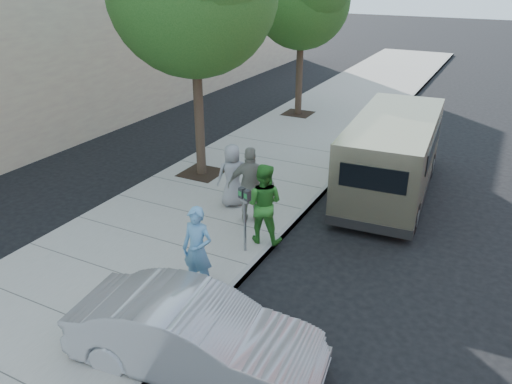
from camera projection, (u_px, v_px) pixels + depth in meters
ground at (227, 227)px, 12.50m from camera, size 120.00×120.00×0.00m
sidewalk at (194, 216)px, 12.88m from camera, size 5.00×60.00×0.15m
curb_face at (280, 237)px, 11.86m from camera, size 0.12×60.00×0.16m
parking_meter at (245, 207)px, 10.72m from camera, size 0.33×0.21×1.51m
van at (392, 154)px, 13.81m from camera, size 2.41×6.20×2.26m
sedan at (195, 336)px, 7.82m from camera, size 4.24×1.94×1.35m
person_officer at (198, 249)px, 9.53m from camera, size 0.65×0.44×1.75m
person_green_shirt at (263, 203)px, 11.21m from camera, size 1.03×0.87×1.88m
person_gray_shirt at (233, 175)px, 12.97m from camera, size 0.97×0.94×1.68m
person_striped_polo at (251, 185)px, 12.06m from camera, size 1.23×0.92×1.94m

